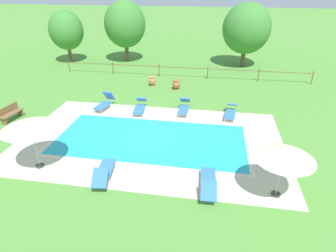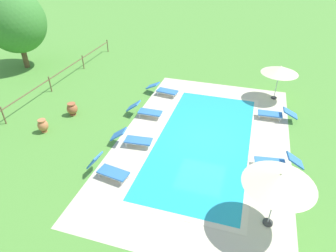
{
  "view_description": "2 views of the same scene",
  "coord_description": "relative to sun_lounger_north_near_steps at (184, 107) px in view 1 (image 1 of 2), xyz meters",
  "views": [
    {
      "loc": [
        2.98,
        -12.38,
        7.44
      ],
      "look_at": [
        0.85,
        0.5,
        0.6
      ],
      "focal_mm": 30.09,
      "sensor_mm": 36.0,
      "label": 1
    },
    {
      "loc": [
        -11.94,
        -1.72,
        8.64
      ],
      "look_at": [
        -0.65,
        1.67,
        0.95
      ],
      "focal_mm": 31.35,
      "sensor_mm": 36.0,
      "label": 2
    }
  ],
  "objects": [
    {
      "name": "sun_lounger_south_mid",
      "position": [
        1.77,
        -7.03,
        -0.02
      ],
      "size": [
        0.7,
        2.09,
        0.72
      ],
      "color": "#3370BC",
      "rests_on": "ground"
    },
    {
      "name": "sun_lounger_north_near_steps",
      "position": [
        0.0,
        0.0,
        0.0
      ],
      "size": [
        0.62,
        2.0,
        0.84
      ],
      "color": "#3370BC",
      "rests_on": "ground"
    },
    {
      "name": "tree_centre",
      "position": [
        -12.57,
        10.15,
        2.69
      ],
      "size": [
        3.22,
        3.22,
        4.9
      ],
      "color": "brown",
      "rests_on": "ground"
    },
    {
      "name": "sun_lounger_south_near_corner",
      "position": [
        -2.52,
        -7.06,
        -0.01
      ],
      "size": [
        0.87,
        2.08,
        0.81
      ],
      "color": "#3370BC",
      "rests_on": "ground"
    },
    {
      "name": "swimming_pool_water",
      "position": [
        -1.34,
        -3.61,
        -0.37
      ],
      "size": [
        9.75,
        4.48,
        0.01
      ],
      "primitive_type": "cube",
      "color": "#23A8C1",
      "rests_on": "ground"
    },
    {
      "name": "pool_coping_rim",
      "position": [
        -1.34,
        -3.61,
        -0.36
      ],
      "size": [
        10.23,
        4.96,
        0.01
      ],
      "color": "beige",
      "rests_on": "ground"
    },
    {
      "name": "patio_umbrella_open_foreground",
      "position": [
        -5.68,
        -6.76,
        1.75
      ],
      "size": [
        2.37,
        2.37,
        2.38
      ],
      "color": "#383838",
      "rests_on": "ground"
    },
    {
      "name": "tree_far_west",
      "position": [
        -7.09,
        11.45,
        3.19
      ],
      "size": [
        3.94,
        3.94,
        5.77
      ],
      "color": "brown",
      "rests_on": "ground"
    },
    {
      "name": "perimeter_fence",
      "position": [
        -0.87,
        7.02,
        0.33
      ],
      "size": [
        20.64,
        0.08,
        1.05
      ],
      "color": "brown",
      "rests_on": "ground"
    },
    {
      "name": "sun_lounger_north_mid",
      "position": [
        -2.73,
        -0.37,
        -0.0
      ],
      "size": [
        0.78,
        2.05,
        0.83
      ],
      "color": "#3370BC",
      "rests_on": "ground"
    },
    {
      "name": "ground_plane",
      "position": [
        -1.34,
        -3.61,
        -0.37
      ],
      "size": [
        160.0,
        160.0,
        0.0
      ],
      "primitive_type": "plane",
      "color": "#518E38"
    },
    {
      "name": "sun_lounger_north_end",
      "position": [
        -5.1,
        -0.23,
        0.03
      ],
      "size": [
        0.88,
        1.89,
        1.01
      ],
      "color": "#3370BC",
      "rests_on": "ground"
    },
    {
      "name": "wooden_bench_lawn_side",
      "position": [
        -9.95,
        -2.72,
        0.09
      ],
      "size": [
        0.65,
        1.55,
        0.87
      ],
      "color": "brown",
      "rests_on": "ground"
    },
    {
      "name": "patio_umbrella_open_by_bench",
      "position": [
        4.39,
        -6.99,
        1.53
      ],
      "size": [
        2.19,
        2.19,
        2.18
      ],
      "color": "#383838",
      "rests_on": "ground"
    },
    {
      "name": "terracotta_urn_near_fence",
      "position": [
        -2.99,
        4.52,
        0.02
      ],
      "size": [
        0.53,
        0.53,
        0.73
      ],
      "color": "#C67547",
      "rests_on": "ground"
    },
    {
      "name": "pool_deck_paving",
      "position": [
        -1.34,
        -3.61,
        -0.37
      ],
      "size": [
        13.54,
        8.27,
        0.01
      ],
      "primitive_type": "cube",
      "color": "beige",
      "rests_on": "ground"
    },
    {
      "name": "tree_west_mid",
      "position": [
        4.31,
        11.42,
        3.08
      ],
      "size": [
        4.31,
        4.31,
        5.71
      ],
      "color": "brown",
      "rests_on": "ground"
    },
    {
      "name": "terracotta_urn_by_tree",
      "position": [
        -1.04,
        4.02,
        0.03
      ],
      "size": [
        0.6,
        0.6,
        0.74
      ],
      "color": "#A85B38",
      "rests_on": "ground"
    },
    {
      "name": "sun_lounger_north_far",
      "position": [
        2.86,
        -0.15,
        -0.02
      ],
      "size": [
        0.86,
        2.13,
        0.72
      ],
      "color": "#3370BC",
      "rests_on": "ground"
    }
  ]
}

